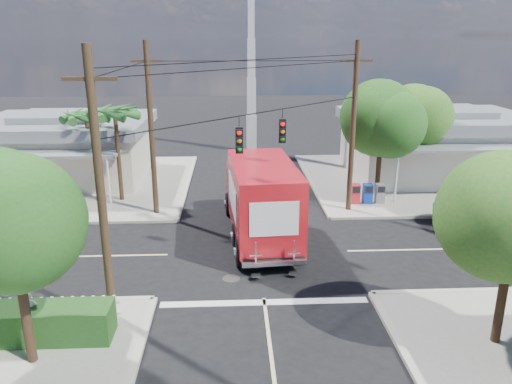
{
  "coord_description": "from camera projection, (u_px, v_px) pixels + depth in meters",
  "views": [
    {
      "loc": [
        -1.08,
        -20.23,
        9.21
      ],
      "look_at": [
        0.0,
        2.0,
        2.2
      ],
      "focal_mm": 35.0,
      "sensor_mm": 36.0,
      "label": 1
    }
  ],
  "objects": [
    {
      "name": "sidewalk_nw",
      "position": [
        80.0,
        185.0,
        31.93
      ],
      "size": [
        14.12,
        14.12,
        0.14
      ],
      "color": "gray",
      "rests_on": "ground"
    },
    {
      "name": "building_nw",
      "position": [
        66.0,
        147.0,
        32.74
      ],
      "size": [
        10.8,
        10.2,
        4.3
      ],
      "color": "beige",
      "rests_on": "sidewalk_nw"
    },
    {
      "name": "palm_nw_front",
      "position": [
        115.0,
        115.0,
        27.37
      ],
      "size": [
        3.01,
        3.08,
        5.59
      ],
      "color": "#422D1C",
      "rests_on": "sidewalk_nw"
    },
    {
      "name": "vending_boxes",
      "position": [
        367.0,
        193.0,
        28.09
      ],
      "size": [
        1.9,
        0.5,
        1.1
      ],
      "color": "red",
      "rests_on": "sidewalk_ne"
    },
    {
      "name": "sidewalk_ne",
      "position": [
        414.0,
        180.0,
        32.93
      ],
      "size": [
        14.12,
        14.12,
        0.14
      ],
      "color": "gray",
      "rests_on": "ground"
    },
    {
      "name": "hedge_sw",
      "position": [
        11.0,
        324.0,
        15.42
      ],
      "size": [
        6.2,
        1.2,
        1.1
      ],
      "primitive_type": "cube",
      "color": "#184118",
      "rests_on": "sidewalk_sw"
    },
    {
      "name": "delivery_truck",
      "position": [
        261.0,
        199.0,
        23.25
      ],
      "size": [
        3.4,
        8.95,
        3.8
      ],
      "color": "black",
      "rests_on": "ground"
    },
    {
      "name": "tree_ne_front",
      "position": [
        383.0,
        120.0,
        27.43
      ],
      "size": [
        4.21,
        4.14,
        6.66
      ],
      "color": "#422D1C",
      "rests_on": "sidewalk_ne"
    },
    {
      "name": "tree_sw_front",
      "position": [
        12.0,
        227.0,
        13.28
      ],
      "size": [
        3.88,
        3.78,
        6.03
      ],
      "color": "#422D1C",
      "rests_on": "sidewalk_sw"
    },
    {
      "name": "picket_fence",
      "position": [
        28.0,
        310.0,
        16.19
      ],
      "size": [
        5.94,
        0.06,
        1.0
      ],
      "color": "silver",
      "rests_on": "sidewalk_sw"
    },
    {
      "name": "ground",
      "position": [
        258.0,
        253.0,
        22.09
      ],
      "size": [
        120.0,
        120.0,
        0.0
      ],
      "primitive_type": "plane",
      "color": "black",
      "rests_on": "ground"
    },
    {
      "name": "pedestrian",
      "position": [
        31.0,
        315.0,
        15.45
      ],
      "size": [
        0.67,
        0.56,
        1.55
      ],
      "primitive_type": "imported",
      "rotation": [
        0.0,
        0.0,
        0.39
      ],
      "color": "beige",
      "rests_on": "sidewalk_sw"
    },
    {
      "name": "road_markings",
      "position": [
        260.0,
        267.0,
        20.68
      ],
      "size": [
        32.0,
        32.0,
        0.01
      ],
      "color": "beige",
      "rests_on": "ground"
    },
    {
      "name": "utility_poles",
      "position": [
        221.0,
        142.0,
        22.14
      ],
      "size": [
        12.0,
        10.68,
        9.0
      ],
      "color": "#473321",
      "rests_on": "ground"
    },
    {
      "name": "building_ne",
      "position": [
        435.0,
        143.0,
        33.37
      ],
      "size": [
        11.8,
        10.2,
        4.5
      ],
      "color": "beige",
      "rests_on": "sidewalk_ne"
    },
    {
      "name": "parked_car",
      "position": [
        497.0,
        212.0,
        24.79
      ],
      "size": [
        6.01,
        2.94,
        1.64
      ],
      "primitive_type": "imported",
      "rotation": [
        0.0,
        0.0,
        1.61
      ],
      "color": "silver",
      "rests_on": "ground"
    },
    {
      "name": "tree_ne_back",
      "position": [
        414.0,
        123.0,
        29.82
      ],
      "size": [
        3.77,
        3.66,
        5.82
      ],
      "color": "#422D1C",
      "rests_on": "sidewalk_ne"
    },
    {
      "name": "radio_tower",
      "position": [
        251.0,
        82.0,
        39.47
      ],
      "size": [
        0.8,
        0.8,
        17.0
      ],
      "color": "silver",
      "rests_on": "ground"
    },
    {
      "name": "palm_nw_back",
      "position": [
        86.0,
        117.0,
        28.82
      ],
      "size": [
        3.01,
        3.08,
        5.19
      ],
      "color": "#422D1C",
      "rests_on": "sidewalk_nw"
    }
  ]
}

